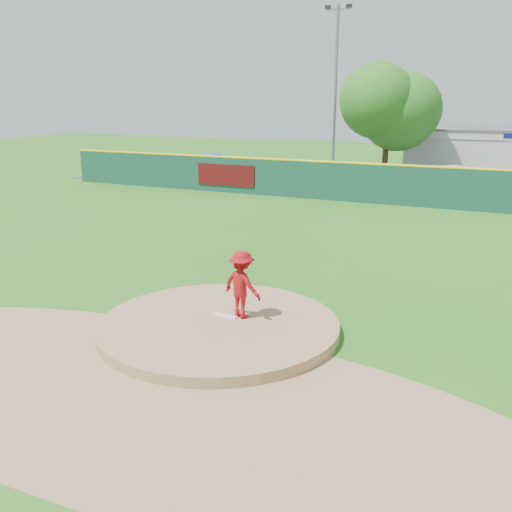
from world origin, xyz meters
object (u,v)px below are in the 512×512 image
at_px(light_pole_left, 336,85).
at_px(pitcher, 242,284).
at_px(van, 463,179).
at_px(playground_slide, 210,167).
at_px(deciduous_tree, 388,110).

bearing_deg(light_pole_left, pitcher, -76.52).
bearing_deg(van, playground_slide, 98.02).
distance_m(van, deciduous_tree, 6.24).
height_order(van, playground_slide, playground_slide).
bearing_deg(playground_slide, deciduous_tree, 13.40).
relative_size(playground_slide, deciduous_tree, 0.40).
height_order(pitcher, van, pitcher).
distance_m(pitcher, playground_slide, 25.65).
height_order(pitcher, playground_slide, pitcher).
distance_m(pitcher, deciduous_tree, 24.89).
distance_m(pitcher, van, 23.32).
relative_size(van, playground_slide, 1.84).
bearing_deg(deciduous_tree, van, -15.57).
height_order(van, deciduous_tree, deciduous_tree).
relative_size(pitcher, van, 0.29).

